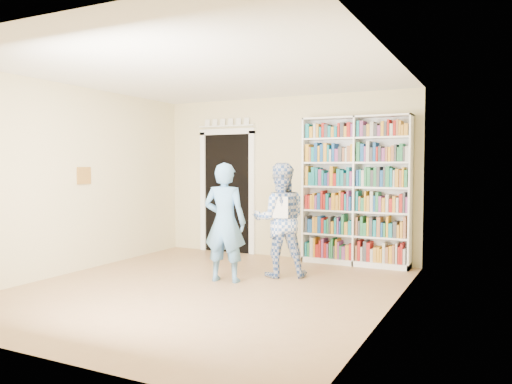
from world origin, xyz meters
TOP-DOWN VIEW (x-y plane):
  - floor at (0.00, 0.00)m, footprint 5.00×5.00m
  - ceiling at (0.00, 0.00)m, footprint 5.00×5.00m
  - wall_back at (0.00, 2.50)m, footprint 4.50×0.00m
  - wall_left at (-2.25, 0.00)m, footprint 0.00×5.00m
  - wall_right at (2.25, 0.00)m, footprint 0.00×5.00m
  - bookshelf at (1.27, 2.34)m, footprint 1.68×0.31m
  - doorway at (-1.10, 2.48)m, footprint 1.10×0.08m
  - wall_art at (-2.23, 0.20)m, footprint 0.03×0.25m
  - man_blue at (0.01, 0.47)m, footprint 0.63×0.47m
  - man_plaid at (0.54, 1.08)m, footprint 0.96×0.89m
  - paper_sheet at (0.64, 0.86)m, footprint 0.20×0.06m

SIDE VIEW (x-z plane):
  - floor at x=0.00m, z-range 0.00..0.00m
  - man_plaid at x=0.54m, z-range 0.00..1.58m
  - man_blue at x=0.01m, z-range 0.00..1.59m
  - paper_sheet at x=0.64m, z-range 0.84..1.13m
  - bookshelf at x=1.27m, z-range 0.01..2.32m
  - doorway at x=-1.10m, z-range -0.04..2.39m
  - wall_back at x=0.00m, z-range -0.90..3.60m
  - wall_left at x=-2.25m, z-range -1.15..3.85m
  - wall_right at x=2.25m, z-range -1.15..3.85m
  - wall_art at x=-2.23m, z-range 1.27..1.52m
  - ceiling at x=0.00m, z-range 2.70..2.70m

